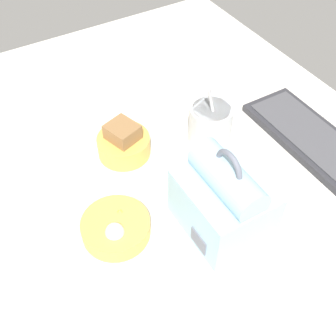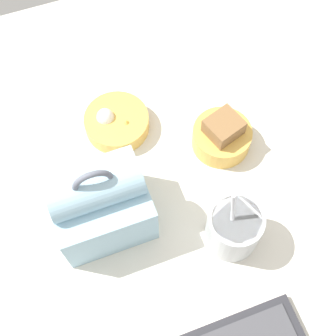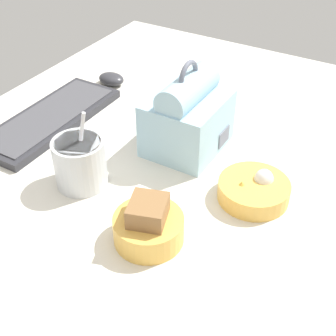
# 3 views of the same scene
# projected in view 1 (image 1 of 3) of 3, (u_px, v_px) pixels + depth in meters

# --- Properties ---
(desk_surface) EXTENTS (1.40, 1.10, 0.02)m
(desk_surface) POSITION_uv_depth(u_px,v_px,m) (171.00, 190.00, 0.91)
(desk_surface) COLOR silver
(desk_surface) RESTS_ON ground
(keyboard) EXTENTS (0.36, 0.14, 0.02)m
(keyboard) POSITION_uv_depth(u_px,v_px,m) (314.00, 140.00, 0.98)
(keyboard) COLOR #2D2D33
(keyboard) RESTS_ON desk_surface
(lunch_bag) EXTENTS (0.17, 0.15, 0.20)m
(lunch_bag) POSITION_uv_depth(u_px,v_px,m) (224.00, 200.00, 0.78)
(lunch_bag) COLOR #9EC6DB
(lunch_bag) RESTS_ON desk_surface
(soup_cup) EXTENTS (0.10, 0.10, 0.16)m
(soup_cup) POSITION_uv_depth(u_px,v_px,m) (210.00, 124.00, 0.96)
(soup_cup) COLOR silver
(soup_cup) RESTS_ON desk_surface
(bento_bowl_sandwich) EXTENTS (0.12, 0.12, 0.08)m
(bento_bowl_sandwich) POSITION_uv_depth(u_px,v_px,m) (124.00, 143.00, 0.95)
(bento_bowl_sandwich) COLOR #EAB24C
(bento_bowl_sandwich) RESTS_ON desk_surface
(bento_bowl_snacks) EXTENTS (0.13, 0.13, 0.06)m
(bento_bowl_snacks) POSITION_uv_depth(u_px,v_px,m) (116.00, 227.00, 0.81)
(bento_bowl_snacks) COLOR #EAB24C
(bento_bowl_snacks) RESTS_ON desk_surface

